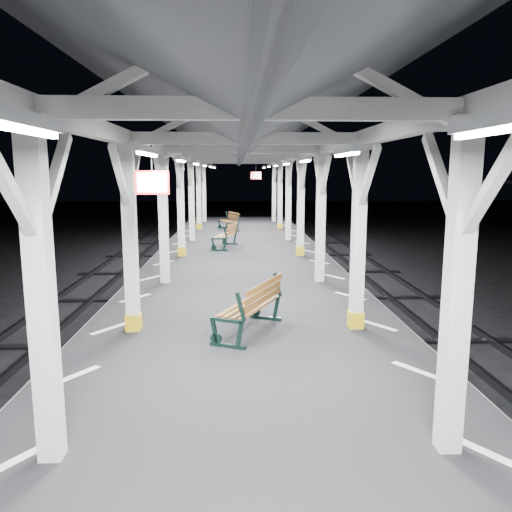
{
  "coord_description": "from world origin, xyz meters",
  "views": [
    {
      "loc": [
        -0.15,
        -6.66,
        3.82
      ],
      "look_at": [
        0.22,
        2.93,
        2.2
      ],
      "focal_mm": 35.0,
      "sensor_mm": 36.0,
      "label": 1
    }
  ],
  "objects": [
    {
      "name": "bench_extra",
      "position": [
        -0.47,
        17.86,
        1.46
      ],
      "size": [
        1.09,
        1.69,
        0.86
      ],
      "rotation": [
        0.0,
        0.0,
        0.36
      ],
      "color": "black",
      "rests_on": "platform"
    },
    {
      "name": "hazard_stripes_left",
      "position": [
        -2.45,
        0.0,
        1.0
      ],
      "size": [
        1.0,
        48.0,
        0.01
      ],
      "primitive_type": "cube",
      "color": "silver",
      "rests_on": "platform"
    },
    {
      "name": "ground",
      "position": [
        0.0,
        0.0,
        0.0
      ],
      "size": [
        120.0,
        120.0,
        0.0
      ],
      "primitive_type": "plane",
      "color": "black",
      "rests_on": "ground"
    },
    {
      "name": "hazard_stripes_right",
      "position": [
        2.45,
        0.0,
        1.0
      ],
      "size": [
        1.0,
        48.0,
        0.01
      ],
      "primitive_type": "cube",
      "color": "silver",
      "rests_on": "platform"
    },
    {
      "name": "bench_mid",
      "position": [
        0.14,
        1.82,
        1.51
      ],
      "size": [
        1.31,
        1.86,
        0.95
      ],
      "rotation": [
        0.0,
        0.0,
        -0.43
      ],
      "color": "black",
      "rests_on": "platform"
    },
    {
      "name": "platform",
      "position": [
        0.0,
        0.0,
        0.5
      ],
      "size": [
        6.0,
        50.0,
        1.0
      ],
      "primitive_type": "cube",
      "color": "black",
      "rests_on": "ground"
    },
    {
      "name": "bench_far",
      "position": [
        -0.51,
        11.98,
        1.49
      ],
      "size": [
        0.98,
        1.8,
        0.92
      ],
      "rotation": [
        0.0,
        0.0,
        -0.22
      ],
      "color": "black",
      "rests_on": "platform"
    },
    {
      "name": "canopy",
      "position": [
        0.0,
        -0.02,
        4.56
      ],
      "size": [
        5.4,
        49.0,
        4.65
      ],
      "color": "silver",
      "rests_on": "platform"
    }
  ]
}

